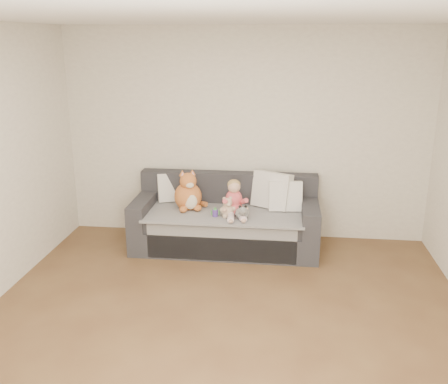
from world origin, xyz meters
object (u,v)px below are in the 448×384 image
object	(u,v)px
sofa	(226,222)
plush_cat	(188,194)
toddler	(234,201)
teddy_bear	(228,209)
sippy_cup	(215,212)

from	to	relation	value
sofa	plush_cat	distance (m)	0.57
toddler	plush_cat	xyz separation A→B (m)	(-0.57, 0.17, 0.01)
teddy_bear	plush_cat	bearing A→B (deg)	133.02
sippy_cup	toddler	bearing A→B (deg)	19.32
teddy_bear	sofa	bearing A→B (deg)	78.12
toddler	teddy_bear	world-z (taller)	toddler
teddy_bear	sippy_cup	bearing A→B (deg)	164.70
plush_cat	teddy_bear	size ratio (longest dim) A/B	2.08
plush_cat	teddy_bear	bearing A→B (deg)	-46.91
sofa	toddler	distance (m)	0.41
plush_cat	sippy_cup	xyz separation A→B (m)	(0.36, -0.24, -0.13)
toddler	sofa	bearing A→B (deg)	108.85
sippy_cup	sofa	bearing A→B (deg)	70.95
plush_cat	toddler	bearing A→B (deg)	-39.20
sofa	sippy_cup	xyz separation A→B (m)	(-0.09, -0.27, 0.22)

